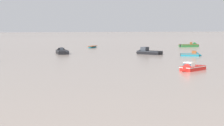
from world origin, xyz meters
TOP-DOWN VIEW (x-y plane):
  - motorboat_moored_0 at (-9.16, 35.47)m, footprint 4.70×3.65m
  - rowboat_moored_4 at (-10.25, 90.44)m, footprint 3.90×4.77m
  - motorboat_moored_4 at (17.94, 87.91)m, footprint 6.29×2.51m
  - motorboat_moored_5 at (-21.11, 70.80)m, footprint 2.17×6.14m
  - motorboat_moored_6 at (-4.45, 64.52)m, footprint 5.28×5.78m
  - motorboat_moored_7 at (2.50, 57.19)m, footprint 4.28×2.99m

SIDE VIEW (x-z plane):
  - rowboat_moored_4 at x=-10.25m, z-range -0.17..0.57m
  - motorboat_moored_7 at x=2.50m, z-range -0.54..1.01m
  - motorboat_moored_0 at x=-9.16m, z-range -0.60..1.12m
  - motorboat_moored_5 at x=-21.11m, z-range -0.75..1.32m
  - motorboat_moored_4 at x=17.94m, z-range -0.76..1.34m
  - motorboat_moored_6 at x=-4.45m, z-range -0.77..1.44m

